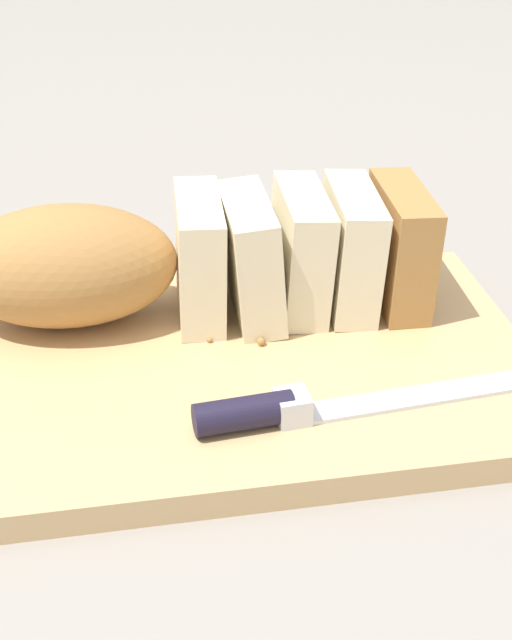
# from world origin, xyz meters

# --- Properties ---
(ground_plane) EXTENTS (3.00, 3.00, 0.00)m
(ground_plane) POSITION_xyz_m (0.00, 0.00, 0.00)
(ground_plane) COLOR gray
(cutting_board) EXTENTS (0.39, 0.27, 0.02)m
(cutting_board) POSITION_xyz_m (0.00, 0.00, 0.01)
(cutting_board) COLOR tan
(cutting_board) RESTS_ON ground_plane
(bread_loaf) EXTENTS (0.34, 0.10, 0.09)m
(bread_loaf) POSITION_xyz_m (-0.04, 0.07, 0.06)
(bread_loaf) COLOR #A8753D
(bread_loaf) RESTS_ON cutting_board
(bread_knife) EXTENTS (0.26, 0.05, 0.02)m
(bread_knife) POSITION_xyz_m (0.02, -0.07, 0.03)
(bread_knife) COLOR silver
(bread_knife) RESTS_ON cutting_board
(crumb_near_knife) EXTENTS (0.01, 0.01, 0.01)m
(crumb_near_knife) POSITION_xyz_m (0.01, 0.02, 0.02)
(crumb_near_knife) COLOR #A8753D
(crumb_near_knife) RESTS_ON cutting_board
(crumb_near_loaf) EXTENTS (0.01, 0.01, 0.01)m
(crumb_near_loaf) POSITION_xyz_m (-0.02, 0.05, 0.02)
(crumb_near_loaf) COLOR #A8753D
(crumb_near_loaf) RESTS_ON cutting_board
(crumb_stray_left) EXTENTS (0.00, 0.00, 0.00)m
(crumb_stray_left) POSITION_xyz_m (-0.04, 0.07, 0.02)
(crumb_stray_left) COLOR #A8753D
(crumb_stray_left) RESTS_ON cutting_board
(crumb_stray_right) EXTENTS (0.00, 0.00, 0.00)m
(crumb_stray_right) POSITION_xyz_m (-0.03, 0.02, 0.02)
(crumb_stray_right) COLOR #A8753D
(crumb_stray_right) RESTS_ON cutting_board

